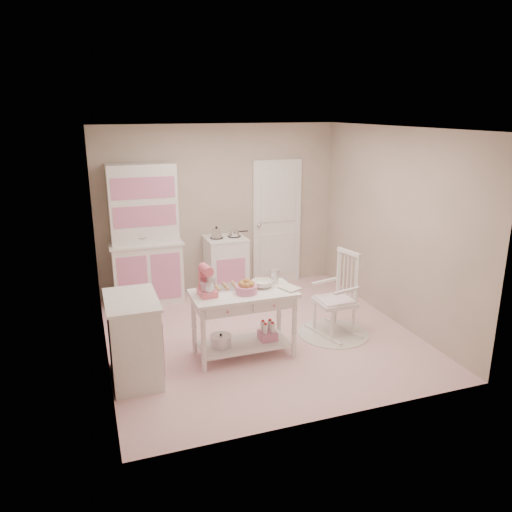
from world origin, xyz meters
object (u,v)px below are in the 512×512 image
Objects in this scene: bread_basket at (246,289)px; rocking_chair at (335,294)px; hutch at (145,235)px; base_cabinet at (134,339)px; work_table at (244,324)px; stove at (226,266)px; stand_mixer at (207,281)px.

rocking_chair is at bearing 9.95° from bread_basket.
rocking_chair is (2.11, -1.92, -0.49)m from hutch.
hutch is 2.26× the size of base_cabinet.
bread_basket is (1.28, 0.06, 0.39)m from base_cabinet.
bread_basket is (0.85, -2.14, -0.19)m from hutch.
hutch reaches higher than rocking_chair.
hutch is 1.89× the size of rocking_chair.
rocking_chair is at bearing 7.61° from work_table.
hutch is 1.33m from stove.
hutch reaches higher than base_cabinet.
base_cabinet is at bearing -175.16° from work_table.
work_table is 3.53× the size of stand_mixer.
stand_mixer is (0.41, -2.07, -0.07)m from hutch.
bread_basket is at bearing -99.47° from stove.
work_table is at bearing 111.80° from bread_basket.
hutch is at bearing 111.70° from work_table.
stove is at bearing -2.39° from hutch.
work_table is at bearing -8.23° from stand_mixer.
hutch is 2.31m from base_cabinet.
base_cabinet is 2.56m from rocking_chair.
work_table is at bearing -68.30° from hutch.
bread_basket is at bearing 176.41° from rocking_chair.
stand_mixer is (-0.42, 0.02, 0.57)m from work_table.
stand_mixer is (0.84, 0.13, 0.51)m from base_cabinet.
hutch is 2.11m from stand_mixer.
base_cabinet is (-1.63, -2.15, 0.00)m from stove.
stand_mixer is at bearing -111.33° from stove.
stand_mixer is at bearing 177.27° from work_table.
hutch is at bearing 124.17° from rocking_chair.
rocking_chair is 1.30m from work_table.
hutch is 2.89m from rocking_chair.
stove is 0.77× the size of work_table.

